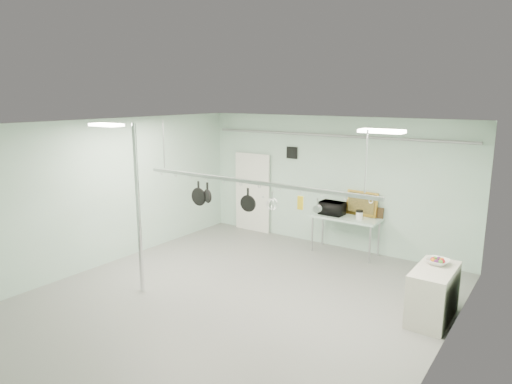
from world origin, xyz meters
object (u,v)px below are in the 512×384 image
Objects in this scene: skillet_mid at (207,192)px; skillet_right at (248,200)px; chrome_pole at (138,210)px; pot_rack at (250,180)px; coffee_canister at (359,216)px; fruit_bowl at (438,262)px; side_cabinet at (433,294)px; prep_table at (346,220)px; skillet_left at (199,194)px; microwave at (332,208)px.

skillet_mid is 0.90× the size of skillet_right.
skillet_mid is at bearing 44.49° from chrome_pole.
chrome_pole is at bearing -113.14° from skillet_mid.
chrome_pole is 2.19m from pot_rack.
coffee_canister is 2.89m from fruit_bowl.
pot_rack reaches higher than skillet_mid.
pot_rack is at bearing -159.55° from side_cabinet.
prep_table is 3.29× the size of skillet_left.
prep_table is 3.21m from fruit_bowl.
microwave is (-2.89, 2.18, 0.61)m from side_cabinet.
chrome_pole is 17.74× the size of coffee_canister.
side_cabinet is 2.11× the size of microwave.
skillet_mid is (0.92, 0.90, 0.30)m from chrome_pole.
fruit_bowl is at bearing 17.35° from skillet_left.
chrome_pole is 5.64× the size of microwave.
chrome_pole is at bearing -118.71° from prep_table.
skillet_right is at bearing -104.02° from coffee_canister.
microwave is at bearing 94.76° from skillet_mid.
skillet_mid is at bearing -161.35° from fruit_bowl.
pot_rack is at bearing 90.50° from microwave.
prep_table is 2.82× the size of microwave.
side_cabinet is at bearing 20.45° from pot_rack.
side_cabinet is (4.85, 2.00, -1.15)m from chrome_pole.
skillet_left is (-4.16, -1.10, 1.39)m from side_cabinet.
skillet_left reaches higher than fruit_bowl.
prep_table is 4.35× the size of fruit_bowl.
skillet_mid is at bearing 73.87° from microwave.
prep_table is at bearing 63.66° from skillet_left.
skillet_right is at bearing -0.36° from skillet_left.
skillet_left reaches higher than coffee_canister.
skillet_right is at bearing 89.73° from microwave.
prep_table is 3.73m from skillet_mid.
microwave is 1.50× the size of skillet_mid.
chrome_pole is at bearing -163.93° from skillet_right.
skillet_left is (-1.97, -3.23, 0.85)m from coffee_canister.
pot_rack is 13.06× the size of fruit_bowl.
skillet_left is 1.16× the size of skillet_right.
skillet_mid is at bearing -0.36° from skillet_left.
pot_rack reaches higher than skillet_right.
skillet_left reaches higher than side_cabinet.
skillet_left is at bearing 52.45° from chrome_pole.
microwave is at bearing 64.91° from chrome_pole.
fruit_bowl is at bearing 14.15° from skillet_right.
skillet_right reaches higher than side_cabinet.
chrome_pole is 2.08m from skillet_right.
chrome_pole is 5.36m from fruit_bowl.
microwave is at bearing -176.08° from prep_table.
coffee_canister is at bearing -11.49° from prep_table.
prep_table is 0.41m from microwave.
fruit_bowl is (2.87, -1.96, -0.12)m from microwave.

